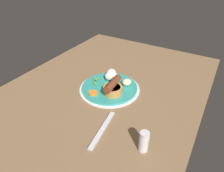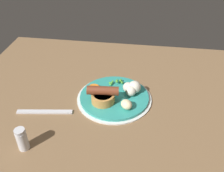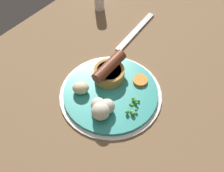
% 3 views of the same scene
% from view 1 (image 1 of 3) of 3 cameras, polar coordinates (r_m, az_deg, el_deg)
% --- Properties ---
extents(dining_table, '(1.10, 0.80, 0.03)m').
position_cam_1_polar(dining_table, '(0.88, -1.98, -1.29)').
color(dining_table, brown).
rests_on(dining_table, ground).
extents(dinner_plate, '(0.26, 0.26, 0.01)m').
position_cam_1_polar(dinner_plate, '(0.86, -0.57, -0.49)').
color(dinner_plate, silver).
rests_on(dinner_plate, dining_table).
extents(sausage_pudding, '(0.11, 0.08, 0.06)m').
position_cam_1_polar(sausage_pudding, '(0.80, 0.23, -0.55)').
color(sausage_pudding, '#BC8442').
rests_on(sausage_pudding, dinner_plate).
extents(pea_pile, '(0.05, 0.04, 0.02)m').
position_cam_1_polar(pea_pile, '(0.88, -4.71, 1.62)').
color(pea_pile, '#4D942C').
rests_on(pea_pile, dinner_plate).
extents(cauliflower_floret, '(0.06, 0.06, 0.04)m').
position_cam_1_polar(cauliflower_floret, '(0.89, -0.19, 3.16)').
color(cauliflower_floret, beige).
rests_on(cauliflower_floret, dinner_plate).
extents(potato_chunk_0, '(0.05, 0.05, 0.03)m').
position_cam_1_polar(potato_chunk_0, '(0.86, 4.21, 1.10)').
color(potato_chunk_0, beige).
rests_on(potato_chunk_0, dinner_plate).
extents(carrot_slice_0, '(0.04, 0.04, 0.01)m').
position_cam_1_polar(carrot_slice_0, '(0.81, -5.42, -1.99)').
color(carrot_slice_0, orange).
rests_on(carrot_slice_0, dinner_plate).
extents(fork, '(0.18, 0.04, 0.01)m').
position_cam_1_polar(fork, '(0.68, -2.74, -12.28)').
color(fork, silver).
rests_on(fork, dining_table).
extents(salt_shaker, '(0.03, 0.03, 0.07)m').
position_cam_1_polar(salt_shaker, '(0.61, 9.08, -15.37)').
color(salt_shaker, silver).
rests_on(salt_shaker, dining_table).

